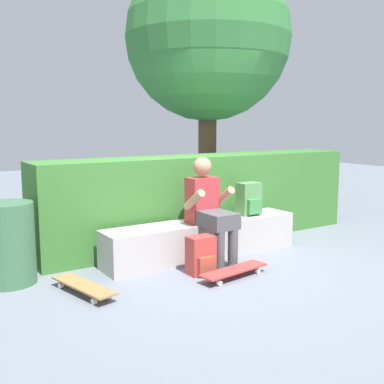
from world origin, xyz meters
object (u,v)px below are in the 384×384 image
at_px(bench_main, 203,239).
at_px(person_skater, 209,207).
at_px(skateboard_beside_bench, 84,286).
at_px(backpack_on_ground, 201,256).
at_px(trash_bin, 9,244).
at_px(skateboard_near_person, 234,270).
at_px(backpack_on_bench, 249,199).

relative_size(bench_main, person_skater, 2.08).
relative_size(skateboard_beside_bench, backpack_on_ground, 2.06).
bearing_deg(trash_bin, skateboard_beside_bench, -52.79).
relative_size(person_skater, trash_bin, 1.47).
xyz_separation_m(bench_main, person_skater, (-0.06, -0.21, 0.42)).
height_order(person_skater, skateboard_beside_bench, person_skater).
bearing_deg(person_skater, backpack_on_ground, -135.93).
bearing_deg(bench_main, backpack_on_ground, -126.15).
bearing_deg(skateboard_near_person, trash_bin, 151.42).
xyz_separation_m(backpack_on_bench, backpack_on_ground, (-1.06, -0.50, -0.43)).
xyz_separation_m(bench_main, backpack_on_bench, (0.68, -0.01, 0.41)).
height_order(backpack_on_bench, trash_bin, backpack_on_bench).
xyz_separation_m(skateboard_beside_bench, backpack_on_ground, (1.22, -0.12, 0.12)).
distance_m(bench_main, skateboard_near_person, 0.82).
distance_m(person_skater, skateboard_beside_bench, 1.64).
height_order(skateboard_near_person, skateboard_beside_bench, same).
bearing_deg(backpack_on_bench, skateboard_near_person, -137.17).
relative_size(skateboard_beside_bench, backpack_on_bench, 2.06).
bearing_deg(skateboard_beside_bench, skateboard_near_person, -15.42).
relative_size(skateboard_beside_bench, trash_bin, 1.03).
bearing_deg(trash_bin, bench_main, -7.23).
height_order(skateboard_beside_bench, trash_bin, trash_bin).
bearing_deg(skateboard_beside_bench, backpack_on_ground, -5.54).
relative_size(bench_main, trash_bin, 3.06).
height_order(skateboard_beside_bench, backpack_on_bench, backpack_on_bench).
bearing_deg(backpack_on_ground, skateboard_near_person, -52.44).
height_order(bench_main, person_skater, person_skater).
bearing_deg(skateboard_near_person, backpack_on_bench, 42.83).
bearing_deg(trash_bin, backpack_on_ground, -24.28).
height_order(person_skater, backpack_on_bench, person_skater).
xyz_separation_m(bench_main, trash_bin, (-2.10, 0.27, 0.19)).
bearing_deg(backpack_on_ground, trash_bin, 155.72).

